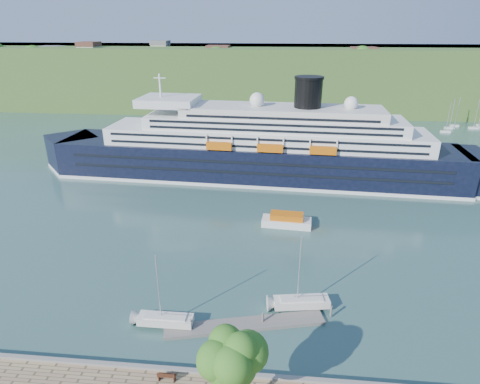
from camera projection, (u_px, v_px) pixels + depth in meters
name	position (u px, v px, depth m)	size (l,w,h in m)	color
ground	(224.00, 380.00, 39.42)	(400.00, 400.00, 0.00)	#2C4F4E
far_hillside	(269.00, 77.00, 167.82)	(400.00, 50.00, 24.00)	#3F6327
quay_coping	(224.00, 373.00, 38.79)	(220.00, 0.50, 0.30)	slate
cruise_ship	(257.00, 129.00, 87.24)	(100.72, 14.67, 22.62)	black
park_bench	(167.00, 375.00, 38.06)	(1.77, 0.73, 1.14)	#4A2515
promenade_tree	(231.00, 373.00, 32.93)	(5.90, 5.90, 9.77)	#336A1C
floating_pontoon	(245.00, 324.00, 46.44)	(18.59, 2.27, 0.41)	gray
sailboat_white_near	(163.00, 294.00, 44.73)	(7.04, 1.96, 9.10)	silver
sailboat_white_far	(303.00, 276.00, 47.49)	(7.49, 2.08, 9.67)	silver
tender_launch	(287.00, 220.00, 69.14)	(8.53, 2.92, 2.36)	#C65C0B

